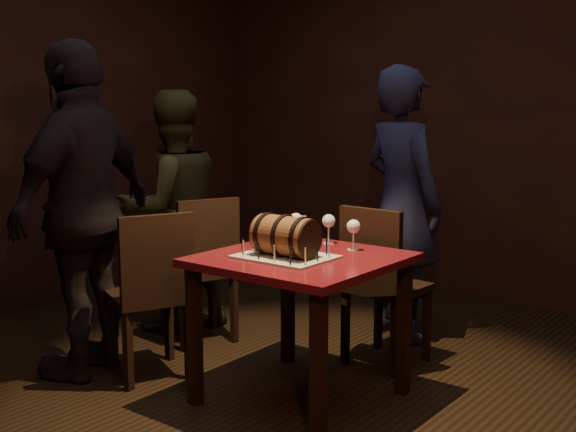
% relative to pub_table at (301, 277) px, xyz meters
% --- Properties ---
extents(room_shell, '(5.04, 5.04, 2.80)m').
position_rel_pub_table_xyz_m(room_shell, '(-0.07, -0.08, 0.76)').
color(room_shell, black).
rests_on(room_shell, ground).
extents(pub_table, '(0.90, 0.90, 0.75)m').
position_rel_pub_table_xyz_m(pub_table, '(0.00, 0.00, 0.00)').
color(pub_table, '#550E16').
rests_on(pub_table, ground).
extents(cake_board, '(0.45, 0.35, 0.01)m').
position_rel_pub_table_xyz_m(cake_board, '(-0.03, -0.09, 0.12)').
color(cake_board, '#B1A48E').
rests_on(cake_board, pub_table).
extents(barrel_cake, '(0.36, 0.21, 0.21)m').
position_rel_pub_table_xyz_m(barrel_cake, '(-0.03, -0.09, 0.22)').
color(barrel_cake, brown).
rests_on(barrel_cake, cake_board).
extents(birthday_candles, '(0.40, 0.30, 0.09)m').
position_rel_pub_table_xyz_m(birthday_candles, '(-0.03, -0.09, 0.16)').
color(birthday_candles, '#F6DA93').
rests_on(birthday_candles, cake_board).
extents(wine_glass_left, '(0.07, 0.07, 0.16)m').
position_rel_pub_table_xyz_m(wine_glass_left, '(-0.24, 0.27, 0.23)').
color(wine_glass_left, silver).
rests_on(wine_glass_left, pub_table).
extents(wine_glass_mid, '(0.07, 0.07, 0.16)m').
position_rel_pub_table_xyz_m(wine_glass_mid, '(-0.07, 0.34, 0.23)').
color(wine_glass_mid, silver).
rests_on(wine_glass_mid, pub_table).
extents(wine_glass_right, '(0.07, 0.07, 0.16)m').
position_rel_pub_table_xyz_m(wine_glass_right, '(0.13, 0.28, 0.23)').
color(wine_glass_right, silver).
rests_on(wine_glass_right, pub_table).
extents(pint_of_ale, '(0.07, 0.07, 0.15)m').
position_rel_pub_table_xyz_m(pint_of_ale, '(-0.14, 0.18, 0.18)').
color(pint_of_ale, silver).
rests_on(pint_of_ale, pub_table).
extents(menu_card, '(0.10, 0.05, 0.13)m').
position_rel_pub_table_xyz_m(menu_card, '(-0.29, 0.33, 0.17)').
color(menu_card, white).
rests_on(menu_card, pub_table).
extents(chair_back, '(0.42, 0.42, 0.93)m').
position_rel_pub_table_xyz_m(chair_back, '(0.07, 0.65, -0.12)').
color(chair_back, black).
rests_on(chair_back, ground).
extents(chair_left_rear, '(0.52, 0.52, 0.93)m').
position_rel_pub_table_xyz_m(chair_left_rear, '(-1.01, 0.32, -0.12)').
color(chair_left_rear, black).
rests_on(chair_left_rear, ground).
extents(chair_left_front, '(0.53, 0.53, 0.93)m').
position_rel_pub_table_xyz_m(chair_left_front, '(-0.79, -0.28, -0.12)').
color(chair_left_front, black).
rests_on(chair_left_front, ground).
extents(person_back, '(0.74, 0.60, 1.74)m').
position_rel_pub_table_xyz_m(person_back, '(-0.10, 1.20, 0.23)').
color(person_back, '#1A1B35').
rests_on(person_back, ground).
extents(person_left_rear, '(0.82, 0.93, 1.59)m').
position_rel_pub_table_xyz_m(person_left_rear, '(-1.42, 0.45, 0.16)').
color(person_left_rear, '#393B1D').
rests_on(person_left_rear, ground).
extents(person_left_front, '(0.71, 1.16, 1.85)m').
position_rel_pub_table_xyz_m(person_left_front, '(-1.17, -0.43, 0.28)').
color(person_left_front, black).
rests_on(person_left_front, ground).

